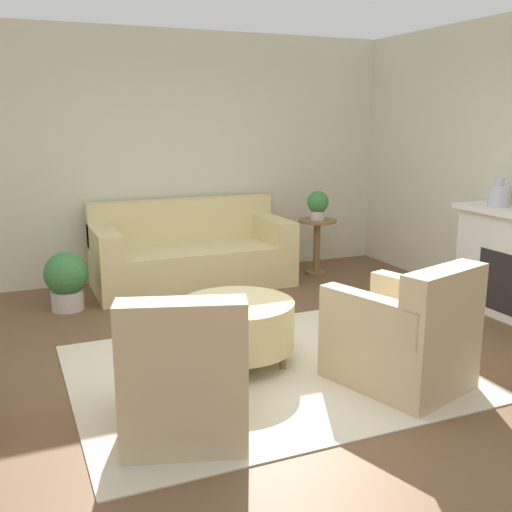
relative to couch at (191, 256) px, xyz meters
The scene contains 11 objects.
ground_plane 2.53m from the couch, 94.43° to the right, with size 16.00×16.00×0.00m, color brown.
wall_back 1.21m from the couch, 109.41° to the left, with size 9.98×0.12×2.80m.
rug 2.53m from the couch, 94.43° to the right, with size 2.79×2.22×0.01m.
couch is the anchor object (origin of this frame).
armchair_left 3.23m from the couch, 107.72° to the right, with size 0.93×1.04×0.89m.
armchair_right 3.13m from the couch, 79.04° to the right, with size 0.93×1.04×0.89m.
ottoman_table 2.28m from the couch, 98.31° to the right, with size 0.87×0.87×0.48m.
side_table 1.53m from the couch, ahead, with size 0.45×0.45×0.66m.
vase_mantel_near 3.24m from the couch, 39.51° to the right, with size 0.19×0.19×0.28m.
potted_plant_on_side_table 1.61m from the couch, ahead, with size 0.25×0.25×0.34m.
potted_plant_floor 1.44m from the couch, 164.08° to the right, with size 0.42×0.42×0.57m.
Camera 1 is at (-1.68, -3.77, 1.84)m, focal length 42.00 mm.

